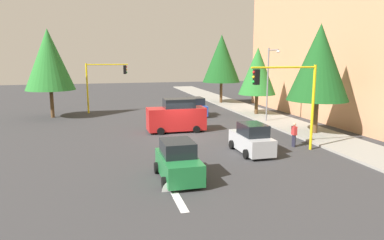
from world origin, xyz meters
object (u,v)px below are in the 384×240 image
at_px(car_blue, 195,107).
at_px(traffic_signal_far_right, 104,78).
at_px(tree_roadside_far, 222,59).
at_px(tree_opposite_side, 49,60).
at_px(tree_roadside_mid, 257,71).
at_px(car_silver, 252,140).
at_px(pedestrian_crossing, 294,134).
at_px(traffic_signal_near_left, 289,91).
at_px(car_green, 178,162).
at_px(street_lamp_curbside, 270,77).
at_px(tree_roadside_near, 319,63).
at_px(delivery_van_red, 177,116).

bearing_deg(car_blue, traffic_signal_far_right, -116.76).
relative_size(tree_roadside_far, tree_opposite_side, 1.01).
bearing_deg(tree_roadside_mid, car_blue, -101.74).
bearing_deg(car_silver, pedestrian_crossing, 102.06).
bearing_deg(traffic_signal_near_left, pedestrian_crossing, 131.00).
xyz_separation_m(traffic_signal_far_right, car_green, (23.41, 3.26, -3.01)).
distance_m(street_lamp_curbside, tree_roadside_mid, 4.48).
bearing_deg(tree_roadside_near, car_blue, -148.61).
distance_m(tree_roadside_far, tree_opposite_side, 21.36).
height_order(delivery_van_red, car_blue, delivery_van_red).
height_order(traffic_signal_near_left, street_lamp_curbside, street_lamp_curbside).
bearing_deg(tree_roadside_far, car_blue, -34.32).
distance_m(tree_roadside_mid, car_blue, 7.58).
bearing_deg(tree_roadside_far, street_lamp_curbside, -1.19).
bearing_deg(traffic_signal_far_right, tree_roadside_near, 45.30).
distance_m(delivery_van_red, car_silver, 8.48).
bearing_deg(pedestrian_crossing, traffic_signal_near_left, -49.00).
distance_m(tree_opposite_side, car_green, 23.61).
bearing_deg(street_lamp_curbside, traffic_signal_far_right, -124.94).
height_order(tree_roadside_near, car_green, tree_roadside_near).
bearing_deg(tree_roadside_far, car_silver, -14.70).
height_order(street_lamp_curbside, tree_roadside_far, tree_roadside_far).
xyz_separation_m(tree_roadside_far, tree_opposite_side, (6.00, -20.50, -0.06)).
height_order(traffic_signal_near_left, car_silver, traffic_signal_near_left).
xyz_separation_m(delivery_van_red, car_silver, (7.81, 3.29, -0.39)).
relative_size(street_lamp_curbside, tree_opposite_side, 0.78).
relative_size(tree_roadside_far, car_blue, 2.31).
height_order(traffic_signal_far_right, car_blue, traffic_signal_far_right).
relative_size(tree_opposite_side, car_silver, 2.27).
relative_size(traffic_signal_far_right, car_blue, 1.40).
height_order(traffic_signal_near_left, car_green, traffic_signal_near_left).
bearing_deg(tree_opposite_side, car_blue, 79.64).
xyz_separation_m(traffic_signal_far_right, tree_roadside_mid, (6.00, 15.67, 0.80)).
bearing_deg(tree_roadside_near, street_lamp_curbside, -166.95).
bearing_deg(traffic_signal_far_right, tree_roadside_mid, 69.05).
bearing_deg(traffic_signal_far_right, car_green, 7.93).
relative_size(tree_roadside_mid, car_green, 1.86).
bearing_deg(traffic_signal_near_left, car_blue, -172.15).
distance_m(tree_roadside_far, tree_roadside_near, 20.03).
distance_m(traffic_signal_near_left, street_lamp_curbside, 10.23).
xyz_separation_m(tree_roadside_near, delivery_van_red, (-4.00, -10.53, -4.46)).
bearing_deg(tree_roadside_far, delivery_van_red, -30.79).
height_order(street_lamp_curbside, car_blue, street_lamp_curbside).
height_order(tree_roadside_far, tree_opposite_side, tree_roadside_far).
bearing_deg(tree_roadside_far, tree_roadside_near, 2.86).
bearing_deg(car_blue, tree_roadside_mid, 78.26).
distance_m(delivery_van_red, pedestrian_crossing, 9.82).
xyz_separation_m(street_lamp_curbside, pedestrian_crossing, (8.66, -2.41, -3.44)).
distance_m(traffic_signal_far_right, car_silver, 21.93).
height_order(traffic_signal_far_right, tree_roadside_mid, tree_roadside_mid).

